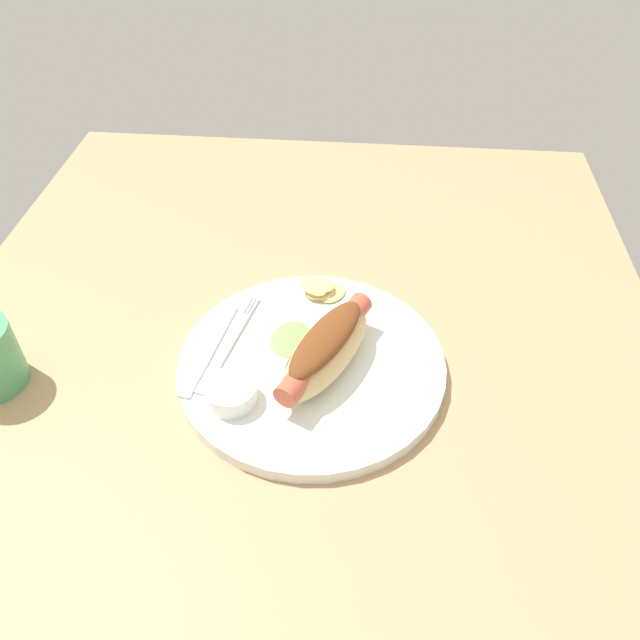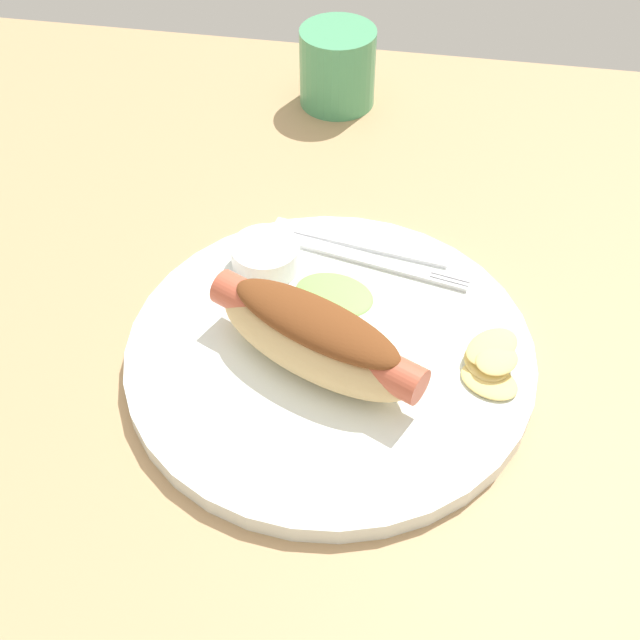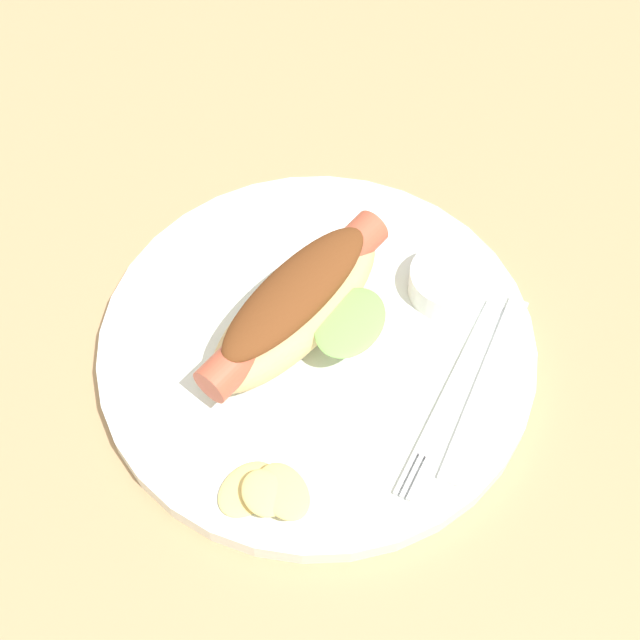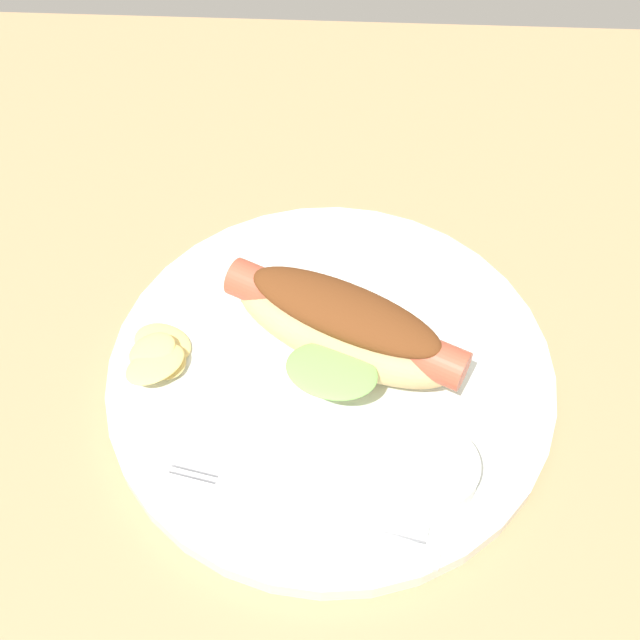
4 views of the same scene
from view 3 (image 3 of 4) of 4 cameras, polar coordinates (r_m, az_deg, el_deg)
The scene contains 7 objects.
ground_plane at distance 70.99cm, azimuth 2.39°, elevation -0.24°, with size 120.00×90.00×1.80cm, color tan.
plate at distance 67.84cm, azimuth -0.18°, elevation -1.69°, with size 30.74×30.74×1.60cm, color white.
hot_dog at distance 65.34cm, azimuth -1.40°, elevation 0.88°, with size 17.07×12.58×5.54cm.
sauce_ramekin at distance 69.24cm, azimuth 7.60°, elevation 2.26°, with size 5.59×5.59×2.24cm, color white.
fork at distance 65.63cm, azimuth 7.94°, elevation -4.16°, with size 16.46×4.66×0.40cm.
knife at distance 66.13cm, azimuth 9.78°, elevation -3.91°, with size 15.28×1.40×0.36cm, color silver.
chips_pile at distance 61.31cm, azimuth -3.22°, elevation -10.06°, with size 5.30×7.38×1.75cm.
Camera 3 is at (-37.75, -6.78, 58.84)cm, focal length 53.89 mm.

